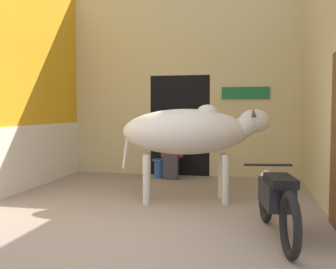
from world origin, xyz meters
TOP-DOWN VIEW (x-y plane):
  - ground_plane at (0.00, 0.00)m, footprint 30.00×30.00m
  - wall_left_shopfront at (-2.52, 2.18)m, footprint 0.25×4.39m
  - wall_back_with_doorway at (-0.02, 4.64)m, footprint 4.87×0.93m
  - wall_right_with_door at (2.52, 2.15)m, footprint 0.22×4.39m
  - cow at (0.52, 2.03)m, footprint 2.32×1.13m
  - motorcycle_near at (1.69, 0.49)m, footprint 0.58×1.87m
  - shopkeeper_seated at (-0.16, 3.97)m, footprint 0.43×0.33m
  - plastic_stool at (-0.42, 3.96)m, footprint 0.29×0.29m

SIDE VIEW (x-z plane):
  - ground_plane at x=0.00m, z-range 0.00..0.00m
  - plastic_stool at x=-0.42m, z-range 0.02..0.41m
  - motorcycle_near at x=1.69m, z-range 0.05..0.80m
  - shopkeeper_seated at x=-0.16m, z-range 0.02..1.16m
  - cow at x=0.52m, z-range 0.32..1.81m
  - wall_back_with_doorway at x=-0.02m, z-range -0.34..3.71m
  - wall_left_shopfront at x=-2.52m, z-range -0.07..3.99m
  - wall_right_with_door at x=2.52m, z-range -0.03..4.02m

